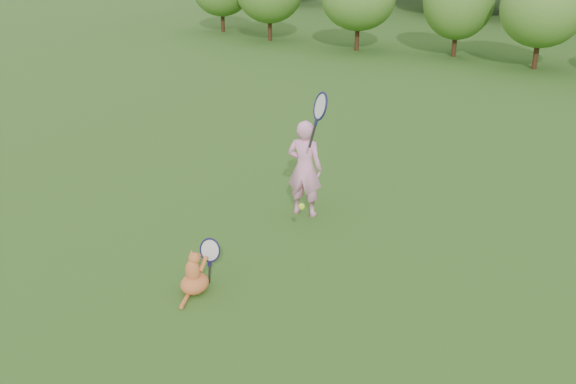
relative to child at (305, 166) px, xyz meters
The scene contains 5 objects.
ground 1.81m from the child, 85.61° to the right, with size 100.00×100.00×0.00m, color #2F5618.
shrub_row 11.36m from the child, 89.35° to the left, with size 28.00×3.00×2.80m, color #4B7A25, non-canonical shape.
child is the anchor object (origin of this frame).
cat 2.39m from the child, 86.29° to the right, with size 0.34×0.66×0.66m.
tennis_ball 1.39m from the child, 57.92° to the right, with size 0.07×0.07×0.07m.
Camera 1 is at (4.30, -5.01, 3.67)m, focal length 40.00 mm.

